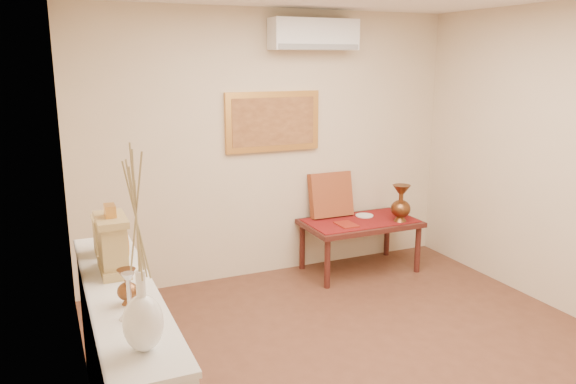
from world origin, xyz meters
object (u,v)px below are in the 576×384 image
mantel_clock (113,243)px  low_table (360,227)px  white_vase (138,249)px  brass_urn_tall (401,199)px  display_ledge (126,368)px  wooden_chest (107,235)px

mantel_clock → low_table: bearing=31.0°
mantel_clock → white_vase: bearing=-90.0°
mantel_clock → low_table: 3.19m
brass_urn_tall → display_ledge: 3.49m
wooden_chest → white_vase: bearing=-90.0°
white_vase → mantel_clock: (-0.00, 1.01, -0.29)m
white_vase → low_table: white_vase is taller
white_vase → low_table: bearing=44.5°
wooden_chest → brass_urn_tall: bearing=19.1°
mantel_clock → low_table: (2.67, 1.61, -0.67)m
brass_urn_tall → display_ledge: bearing=-151.0°
brass_urn_tall → display_ledge: brass_urn_tall is taller
white_vase → display_ledge: size_ratio=0.46×
white_vase → wooden_chest: (0.00, 1.37, -0.34)m
display_ledge → wooden_chest: (0.01, 0.63, 0.61)m
mantel_clock → wooden_chest: mantel_clock is taller
display_ledge → white_vase: bearing=-89.7°
low_table → display_ledge: bearing=-144.9°
brass_urn_tall → wooden_chest: 3.23m
white_vase → display_ledge: bearing=90.3°
brass_urn_tall → mantel_clock: 3.37m
white_vase → wooden_chest: size_ratio=3.77×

